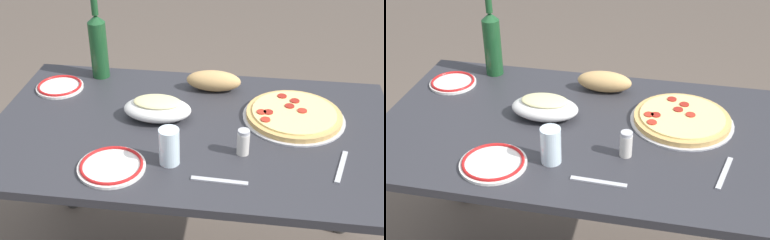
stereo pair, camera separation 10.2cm
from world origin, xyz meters
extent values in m
cube|color=#2D2D33|center=(0.00, 0.00, 0.71)|extent=(1.39, 0.83, 0.03)
cylinder|color=#33302D|center=(-0.64, 0.35, 0.35)|extent=(0.07, 0.07, 0.70)
cylinder|color=#33302D|center=(0.64, 0.35, 0.35)|extent=(0.07, 0.07, 0.70)
cylinder|color=#B7B7BC|center=(0.35, 0.11, 0.73)|extent=(0.36, 0.36, 0.01)
cylinder|color=tan|center=(0.35, 0.11, 0.74)|extent=(0.34, 0.34, 0.02)
cylinder|color=#EFD684|center=(0.35, 0.11, 0.75)|extent=(0.29, 0.29, 0.01)
cylinder|color=maroon|center=(0.31, 0.21, 0.76)|extent=(0.03, 0.03, 0.00)
cylinder|color=#B22D1E|center=(0.25, 0.03, 0.76)|extent=(0.03, 0.03, 0.00)
cylinder|color=maroon|center=(0.26, 0.09, 0.76)|extent=(0.03, 0.03, 0.00)
cylinder|color=#B22D1E|center=(0.38, 0.11, 0.76)|extent=(0.03, 0.03, 0.00)
cylinder|color=maroon|center=(0.35, 0.18, 0.76)|extent=(0.03, 0.03, 0.00)
cylinder|color=maroon|center=(0.33, 0.14, 0.76)|extent=(0.03, 0.03, 0.00)
cylinder|color=#B22D1E|center=(0.23, 0.08, 0.76)|extent=(0.03, 0.03, 0.00)
ellipsoid|color=white|center=(-0.13, 0.05, 0.76)|extent=(0.24, 0.15, 0.07)
ellipsoid|color=#AD2819|center=(-0.13, 0.05, 0.78)|extent=(0.20, 0.12, 0.03)
ellipsoid|color=beige|center=(-0.13, 0.05, 0.79)|extent=(0.17, 0.10, 0.02)
cylinder|color=#194723|center=(-0.42, 0.34, 0.84)|extent=(0.07, 0.07, 0.23)
cone|color=#194723|center=(-0.42, 0.34, 0.97)|extent=(0.07, 0.07, 0.03)
cylinder|color=#194723|center=(-0.42, 0.34, 1.02)|extent=(0.03, 0.03, 0.07)
cylinder|color=silver|center=(-0.04, -0.21, 0.79)|extent=(0.06, 0.06, 0.12)
cylinder|color=white|center=(-0.21, -0.26, 0.73)|extent=(0.21, 0.21, 0.01)
torus|color=red|center=(-0.21, -0.26, 0.74)|extent=(0.19, 0.19, 0.01)
cylinder|color=white|center=(-0.55, 0.21, 0.73)|extent=(0.18, 0.18, 0.01)
torus|color=red|center=(-0.55, 0.21, 0.74)|extent=(0.17, 0.17, 0.01)
ellipsoid|color=tan|center=(0.05, 0.28, 0.77)|extent=(0.21, 0.09, 0.08)
cylinder|color=silver|center=(0.18, -0.13, 0.77)|extent=(0.04, 0.04, 0.07)
cylinder|color=#B7B7BC|center=(0.18, -0.13, 0.81)|extent=(0.04, 0.04, 0.01)
cube|color=#B7B7BC|center=(0.12, -0.28, 0.73)|extent=(0.17, 0.02, 0.00)
cube|color=#B7B7BC|center=(0.49, -0.16, 0.73)|extent=(0.06, 0.17, 0.00)
camera|label=1|loc=(0.20, -1.46, 1.68)|focal=47.69mm
camera|label=2|loc=(0.30, -1.45, 1.68)|focal=47.69mm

